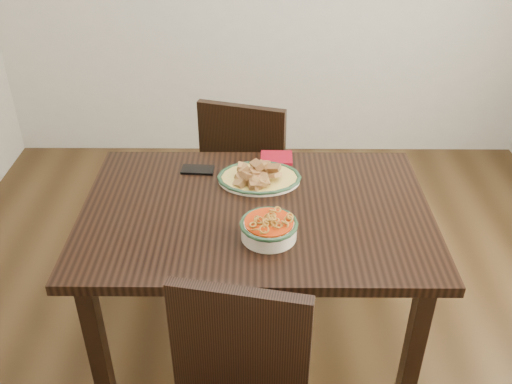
{
  "coord_description": "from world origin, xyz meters",
  "views": [
    {
      "loc": [
        -0.05,
        -1.88,
        1.96
      ],
      "look_at": [
        -0.06,
        -0.09,
        0.81
      ],
      "focal_mm": 40.0,
      "sensor_mm": 36.0,
      "label": 1
    }
  ],
  "objects_px": {
    "noodle_bowl": "(269,227)",
    "smartphone": "(198,170)",
    "chair_far": "(249,168)",
    "dining_table": "(256,227)",
    "fish_plate": "(259,171)"
  },
  "relations": [
    {
      "from": "dining_table",
      "to": "noodle_bowl",
      "type": "height_order",
      "value": "noodle_bowl"
    },
    {
      "from": "chair_far",
      "to": "noodle_bowl",
      "type": "height_order",
      "value": "chair_far"
    },
    {
      "from": "dining_table",
      "to": "smartphone",
      "type": "bearing_deg",
      "value": 131.65
    },
    {
      "from": "fish_plate",
      "to": "noodle_bowl",
      "type": "height_order",
      "value": "fish_plate"
    },
    {
      "from": "noodle_bowl",
      "to": "smartphone",
      "type": "distance_m",
      "value": 0.54
    },
    {
      "from": "fish_plate",
      "to": "smartphone",
      "type": "relative_size",
      "value": 2.46
    },
    {
      "from": "chair_far",
      "to": "noodle_bowl",
      "type": "relative_size",
      "value": 4.34
    },
    {
      "from": "fish_plate",
      "to": "noodle_bowl",
      "type": "bearing_deg",
      "value": -84.82
    },
    {
      "from": "dining_table",
      "to": "chair_far",
      "type": "xyz_separation_m",
      "value": [
        -0.04,
        0.73,
        -0.16
      ]
    },
    {
      "from": "dining_table",
      "to": "chair_far",
      "type": "relative_size",
      "value": 1.48
    },
    {
      "from": "chair_far",
      "to": "fish_plate",
      "type": "relative_size",
      "value": 2.69
    },
    {
      "from": "noodle_bowl",
      "to": "smartphone",
      "type": "relative_size",
      "value": 1.52
    },
    {
      "from": "dining_table",
      "to": "fish_plate",
      "type": "relative_size",
      "value": 3.97
    },
    {
      "from": "smartphone",
      "to": "chair_far",
      "type": "bearing_deg",
      "value": 69.63
    },
    {
      "from": "dining_table",
      "to": "chair_far",
      "type": "height_order",
      "value": "chair_far"
    }
  ]
}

